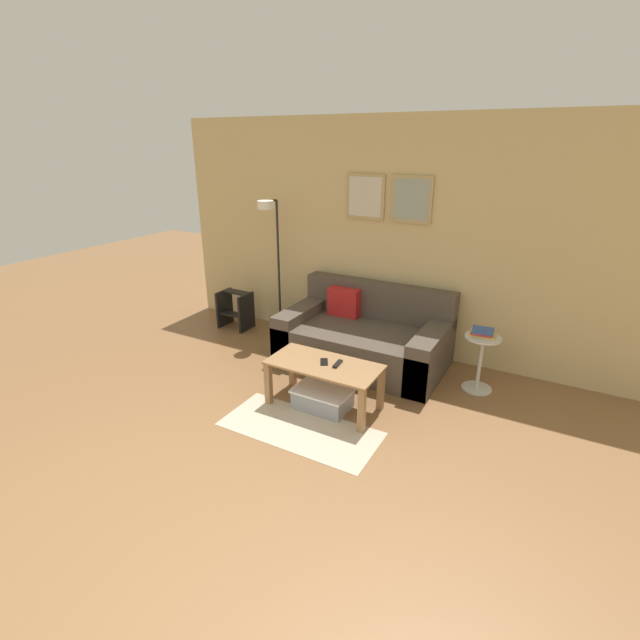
{
  "coord_description": "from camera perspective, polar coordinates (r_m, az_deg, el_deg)",
  "views": [
    {
      "loc": [
        1.75,
        -1.1,
        2.29
      ],
      "look_at": [
        -0.06,
        2.13,
        0.85
      ],
      "focal_mm": 26.0,
      "sensor_mm": 36.0,
      "label": 1
    }
  ],
  "objects": [
    {
      "name": "book_stack",
      "position": [
        4.63,
        19.37,
        -1.49
      ],
      "size": [
        0.24,
        0.2,
        0.07
      ],
      "color": "#D8C666",
      "rests_on": "side_table"
    },
    {
      "name": "wall_back",
      "position": [
        5.2,
        9.17,
        9.83
      ],
      "size": [
        5.6,
        0.09,
        2.55
      ],
      "color": "tan",
      "rests_on": "ground_plane"
    },
    {
      "name": "side_table",
      "position": [
        4.72,
        19.15,
        -4.45
      ],
      "size": [
        0.34,
        0.34,
        0.56
      ],
      "color": "silver",
      "rests_on": "ground_plane"
    },
    {
      "name": "remote_control",
      "position": [
        4.12,
        2.18,
        -5.41
      ],
      "size": [
        0.05,
        0.15,
        0.02
      ],
      "primitive_type": "cube",
      "rotation": [
        0.0,
        0.0,
        0.08
      ],
      "color": "black",
      "rests_on": "coffee_table"
    },
    {
      "name": "coffee_table",
      "position": [
        4.18,
        0.51,
        -6.42
      ],
      "size": [
        1.01,
        0.49,
        0.43
      ],
      "color": "#997047",
      "rests_on": "ground_plane"
    },
    {
      "name": "step_stool",
      "position": [
        6.09,
        -10.39,
        1.36
      ],
      "size": [
        0.39,
        0.3,
        0.48
      ],
      "color": "black",
      "rests_on": "ground_plane"
    },
    {
      "name": "cell_phone",
      "position": [
        4.16,
        0.51,
        -5.17
      ],
      "size": [
        0.13,
        0.15,
        0.01
      ],
      "primitive_type": "cube",
      "rotation": [
        0.0,
        0.0,
        0.51
      ],
      "color": "black",
      "rests_on": "coffee_table"
    },
    {
      "name": "area_rug",
      "position": [
        4.04,
        -2.48,
        -13.21
      ],
      "size": [
        1.36,
        0.61,
        0.01
      ],
      "primitive_type": "cube",
      "color": "#C1B299",
      "rests_on": "ground_plane"
    },
    {
      "name": "storage_bin",
      "position": [
        4.27,
        0.32,
        -9.62
      ],
      "size": [
        0.51,
        0.35,
        0.19
      ],
      "color": "gray",
      "rests_on": "ground_plane"
    },
    {
      "name": "floor_lamp",
      "position": [
        5.54,
        -5.94,
        9.15
      ],
      "size": [
        0.22,
        0.42,
        1.66
      ],
      "color": "black",
      "rests_on": "ground_plane"
    },
    {
      "name": "ground_plane",
      "position": [
        3.08,
        -21.47,
        -28.6
      ],
      "size": [
        16.0,
        16.0,
        0.0
      ],
      "primitive_type": "plane",
      "color": "brown"
    },
    {
      "name": "couch",
      "position": [
        5.07,
        5.48,
        -2.21
      ],
      "size": [
        1.74,
        1.0,
        0.81
      ],
      "color": "#4C4238",
      "rests_on": "ground_plane"
    }
  ]
}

